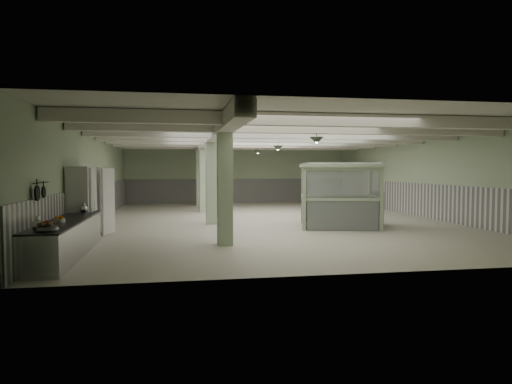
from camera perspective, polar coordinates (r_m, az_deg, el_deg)
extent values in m
plane|color=beige|center=(19.34, 1.62, -3.49)|extent=(20.00, 20.00, 0.00)
cube|color=silver|center=(19.26, 1.64, 7.21)|extent=(14.00, 20.00, 0.02)
cube|color=#ABBC96|center=(29.08, -2.32, 2.24)|extent=(14.00, 0.02, 3.60)
cube|color=#ABBC96|center=(9.63, 13.63, 0.63)|extent=(14.00, 0.02, 3.60)
cube|color=#ABBC96|center=(19.09, -19.43, 1.68)|extent=(0.02, 20.00, 3.60)
cube|color=#ABBC96|center=(21.73, 20.04, 1.81)|extent=(0.02, 20.00, 3.60)
cube|color=silver|center=(19.13, -19.30, -1.47)|extent=(0.05, 19.90, 1.50)
cube|color=silver|center=(21.76, 19.93, -0.96)|extent=(0.05, 19.90, 1.50)
cube|color=silver|center=(29.09, -2.31, 0.17)|extent=(13.90, 0.05, 1.50)
cube|color=silver|center=(18.91, -5.85, 6.61)|extent=(0.45, 19.90, 0.40)
cube|color=silver|center=(12.02, 8.91, 8.86)|extent=(13.90, 0.35, 0.32)
cube|color=silver|center=(14.40, 5.67, 7.91)|extent=(13.90, 0.35, 0.32)
cube|color=silver|center=(16.82, 3.36, 7.21)|extent=(13.90, 0.35, 0.32)
cube|color=silver|center=(19.25, 1.64, 6.68)|extent=(13.90, 0.35, 0.32)
cube|color=silver|center=(21.70, 0.31, 6.26)|extent=(13.90, 0.35, 0.32)
cube|color=silver|center=(24.16, -0.75, 5.93)|extent=(13.90, 0.35, 0.32)
cube|color=silver|center=(26.63, -1.61, 5.66)|extent=(13.90, 0.35, 0.32)
cube|color=#ACC39D|center=(12.90, -3.92, 1.29)|extent=(0.42, 0.42, 3.60)
cube|color=#ACC39D|center=(17.88, -5.60, 1.75)|extent=(0.42, 0.42, 3.60)
cube|color=#ACC39D|center=(22.87, -6.54, 2.02)|extent=(0.42, 0.42, 3.60)
cube|color=#ACC39D|center=(26.86, -7.05, 2.16)|extent=(0.42, 0.42, 3.60)
cylinder|color=black|center=(11.64, -25.27, 1.07)|extent=(0.02, 1.20, 0.02)
cone|color=#304030|center=(14.52, 7.57, 6.39)|extent=(0.44, 0.44, 0.22)
cone|color=#304030|center=(19.83, 2.77, 5.50)|extent=(0.44, 0.44, 0.22)
cone|color=#304030|center=(24.72, 0.21, 5.01)|extent=(0.44, 0.44, 0.22)
cube|color=#B0B0B5|center=(12.25, -22.61, -5.42)|extent=(0.83, 4.97, 0.88)
cube|color=black|center=(12.19, -22.65, -3.32)|extent=(0.87, 5.01, 0.04)
cylinder|color=#B2B2B7|center=(11.68, -23.35, -3.34)|extent=(0.27, 0.27, 0.09)
cylinder|color=black|center=(11.16, -25.68, -0.14)|extent=(0.05, 0.34, 0.34)
cylinder|color=black|center=(11.63, -25.02, -0.01)|extent=(0.04, 0.27, 0.27)
cube|color=silver|center=(15.12, -20.58, -1.17)|extent=(0.62, 2.47, 2.27)
cube|color=silver|center=(14.51, -19.67, -1.33)|extent=(0.06, 0.93, 2.17)
cube|color=silver|center=(15.70, -18.48, -0.99)|extent=(0.30, 0.91, 2.17)
cube|color=silver|center=(14.50, -19.52, -1.33)|extent=(0.02, 0.05, 0.30)
cube|color=silver|center=(15.61, -18.83, -1.02)|extent=(0.02, 0.05, 0.30)
cube|color=#9DB18E|center=(15.99, 6.05, -0.88)|extent=(0.15, 0.15, 2.21)
cube|color=#9DB18E|center=(18.20, 5.85, -0.41)|extent=(0.15, 0.15, 2.21)
cube|color=#9DB18E|center=(16.29, 15.43, -0.90)|extent=(0.15, 0.15, 2.21)
cube|color=#9DB18E|center=(18.46, 14.11, -0.44)|extent=(0.15, 0.15, 2.21)
cube|color=#9DB18E|center=(17.15, 10.41, 3.24)|extent=(3.42, 3.10, 0.12)
cube|color=silver|center=(16.13, 10.76, -2.87)|extent=(2.39, 0.66, 1.05)
cube|color=silver|center=(16.05, 10.80, 1.50)|extent=(2.39, 0.66, 1.22)
cube|color=silver|center=(18.32, 9.99, -2.16)|extent=(2.39, 0.66, 1.05)
cube|color=silver|center=(18.25, 10.03, 1.69)|extent=(2.39, 0.66, 1.22)
cube|color=silver|center=(17.14, 5.93, -2.49)|extent=(0.56, 1.96, 1.05)
cube|color=silver|center=(17.07, 5.95, 1.63)|extent=(0.56, 1.96, 1.22)
cube|color=silver|center=(17.41, 14.70, -2.48)|extent=(0.56, 1.96, 1.05)
cube|color=silver|center=(17.34, 14.76, 1.57)|extent=(0.56, 1.96, 1.22)
cube|color=#535748|center=(18.25, 14.92, -1.92)|extent=(0.58, 0.70, 1.30)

